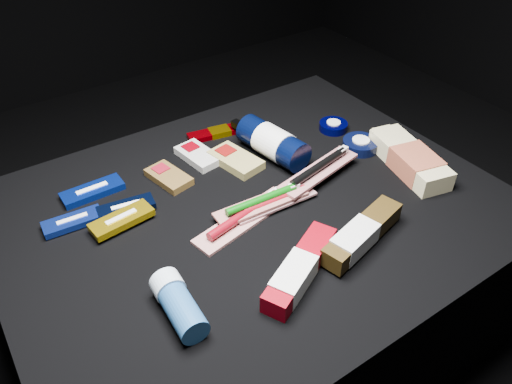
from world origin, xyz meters
TOP-DOWN VIEW (x-y plane):
  - ground at (0.00, 0.00)m, footprint 3.00×3.00m
  - cloth_table at (0.00, 0.00)m, footprint 0.98×0.78m
  - luna_bar_0 at (-0.26, 0.22)m, footprint 0.13×0.05m
  - luna_bar_1 at (-0.32, 0.14)m, footprint 0.11×0.05m
  - luna_bar_2 at (-0.22, 0.12)m, footprint 0.12×0.06m
  - luna_bar_3 at (-0.24, 0.09)m, footprint 0.13×0.06m
  - clif_bar_0 at (-0.10, 0.17)m, footprint 0.08×0.11m
  - clif_bar_1 at (-0.01, 0.21)m, footprint 0.07×0.12m
  - clif_bar_2 at (0.05, 0.15)m, footprint 0.09×0.13m
  - power_bar at (0.07, 0.27)m, footprint 0.12×0.06m
  - lotion_bottle at (0.14, 0.12)m, footprint 0.09×0.23m
  - cream_tin_upper at (0.33, 0.13)m, footprint 0.07×0.07m
  - cream_tin_lower at (0.32, 0.03)m, footprint 0.08×0.08m
  - bodywash_bottle at (0.36, -0.09)m, footprint 0.12×0.24m
  - deodorant_stick at (-0.25, -0.16)m, footprint 0.06×0.13m
  - toothbrush_pack_0 at (-0.04, -0.03)m, footprint 0.23×0.10m
  - toothbrush_pack_1 at (0.04, -0.03)m, footprint 0.18×0.05m
  - toothbrush_pack_2 at (0.01, -0.02)m, footprint 0.20×0.06m
  - toothbrush_pack_3 at (0.17, -0.01)m, footprint 0.22×0.09m
  - toothpaste_carton_red at (-0.05, -0.21)m, footprint 0.20×0.13m
  - toothpaste_carton_green at (0.10, -0.21)m, footprint 0.21×0.09m

SIDE VIEW (x-z plane):
  - ground at x=0.00m, z-range 0.00..0.00m
  - cloth_table at x=0.00m, z-range 0.00..0.40m
  - power_bar at x=0.07m, z-range 0.40..0.41m
  - luna_bar_0 at x=-0.26m, z-range 0.40..0.42m
  - clif_bar_0 at x=-0.10m, z-range 0.40..0.42m
  - clif_bar_1 at x=-0.01m, z-range 0.40..0.42m
  - luna_bar_1 at x=-0.32m, z-range 0.40..0.42m
  - toothbrush_pack_0 at x=-0.04m, z-range 0.40..0.42m
  - cream_tin_upper at x=0.33m, z-range 0.40..0.42m
  - clif_bar_2 at x=0.05m, z-range 0.40..0.42m
  - luna_bar_2 at x=-0.22m, z-range 0.40..0.42m
  - cream_tin_lower at x=0.32m, z-range 0.40..0.42m
  - toothbrush_pack_1 at x=0.04m, z-range 0.40..0.42m
  - luna_bar_3 at x=-0.24m, z-range 0.41..0.42m
  - toothpaste_carton_red at x=-0.05m, z-range 0.40..0.44m
  - toothbrush_pack_2 at x=0.01m, z-range 0.41..0.43m
  - bodywash_bottle at x=0.36m, z-range 0.40..0.45m
  - deodorant_stick at x=-0.25m, z-range 0.40..0.45m
  - toothpaste_carton_green at x=0.10m, z-range 0.40..0.44m
  - toothbrush_pack_3 at x=0.17m, z-range 0.42..0.44m
  - lotion_bottle at x=0.14m, z-range 0.40..0.47m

